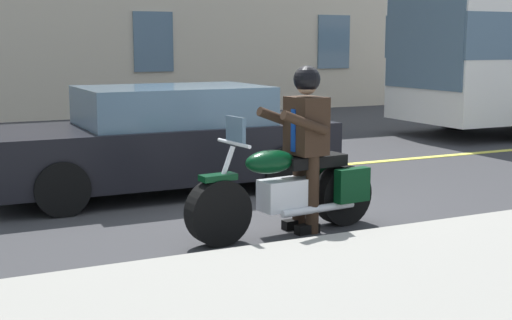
{
  "coord_description": "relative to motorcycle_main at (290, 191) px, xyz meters",
  "views": [
    {
      "loc": [
        3.7,
        7.64,
        1.97
      ],
      "look_at": [
        0.5,
        1.01,
        0.75
      ],
      "focal_mm": 49.73,
      "sensor_mm": 36.0,
      "label": 1
    }
  ],
  "objects": [
    {
      "name": "motorcycle_main",
      "position": [
        0.0,
        0.0,
        0.0
      ],
      "size": [
        2.22,
        0.74,
        1.26
      ],
      "color": "black",
      "rests_on": "ground_plane"
    },
    {
      "name": "rider_main",
      "position": [
        -0.19,
        -0.02,
        0.58
      ],
      "size": [
        0.66,
        0.6,
        1.74
      ],
      "color": "black",
      "rests_on": "ground_plane"
    },
    {
      "name": "ground_plane",
      "position": [
        -0.25,
        -1.31,
        -0.45
      ],
      "size": [
        80.0,
        80.0,
        0.0
      ],
      "primitive_type": "plane",
      "color": "#333335"
    },
    {
      "name": "lane_center_stripe",
      "position": [
        -0.25,
        -3.31,
        -0.45
      ],
      "size": [
        60.0,
        0.16,
        0.01
      ],
      "primitive_type": "cube",
      "color": "#E5DB4C",
      "rests_on": "ground_plane"
    },
    {
      "name": "car_dark",
      "position": [
        0.49,
        -2.65,
        0.24
      ],
      "size": [
        4.6,
        1.92,
        1.4
      ],
      "color": "black",
      "rests_on": "ground_plane"
    }
  ]
}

